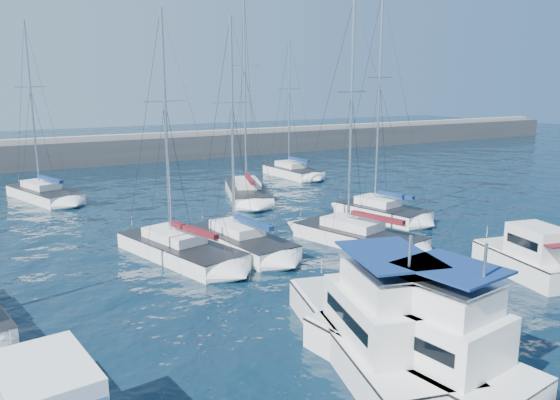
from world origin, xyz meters
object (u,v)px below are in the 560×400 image
sailboat_mid_c (241,241)px  sailboat_back_a (44,194)px  sailboat_mid_d (358,236)px  motor_yacht_stbd_outer (529,259)px  sailboat_back_c (293,171)px  sailboat_mid_e (382,211)px  sailboat_mid_b (179,249)px  motor_yacht_stbd_inner (425,350)px  motor_yacht_port_inner (374,329)px  sailboat_back_b (248,192)px

sailboat_mid_c → sailboat_back_a: bearing=104.9°
sailboat_mid_c → sailboat_mid_d: sailboat_mid_d is taller
motor_yacht_stbd_outer → sailboat_back_c: bearing=92.8°
sailboat_mid_d → sailboat_mid_e: size_ratio=0.91×
motor_yacht_stbd_outer → sailboat_back_c: 33.17m
sailboat_mid_b → motor_yacht_stbd_inner: bearing=-95.6°
sailboat_back_a → sailboat_back_c: sailboat_back_a is taller
motor_yacht_port_inner → motor_yacht_stbd_inner: bearing=-63.1°
sailboat_back_c → motor_yacht_stbd_inner: bearing=-118.1°
motor_yacht_port_inner → sailboat_back_b: bearing=87.8°
motor_yacht_stbd_inner → sailboat_mid_b: bearing=91.4°
sailboat_mid_b → sailboat_back_b: 17.05m
motor_yacht_stbd_inner → sailboat_mid_d: 16.04m
sailboat_mid_e → sailboat_back_b: size_ratio=0.90×
motor_yacht_stbd_outer → sailboat_mid_b: (-14.76, 11.86, -0.43)m
motor_yacht_stbd_outer → sailboat_back_b: bearing=110.8°
sailboat_mid_d → sailboat_mid_c: bearing=143.5°
motor_yacht_stbd_outer → sailboat_back_b: (-3.94, 25.04, -0.40)m
motor_yacht_stbd_inner → motor_yacht_stbd_outer: size_ratio=1.38×
motor_yacht_port_inner → sailboat_back_c: (17.71, 35.58, -0.60)m
motor_yacht_port_inner → motor_yacht_stbd_outer: (12.47, 2.82, -0.19)m
motor_yacht_stbd_inner → sailboat_back_c: 41.45m
motor_yacht_stbd_outer → motor_yacht_port_inner: bearing=-155.4°
motor_yacht_stbd_inner → sailboat_mid_d: bearing=52.7°
motor_yacht_stbd_outer → sailboat_mid_d: sailboat_mid_d is taller
motor_yacht_port_inner → sailboat_mid_d: size_ratio=0.70×
sailboat_mid_d → sailboat_back_b: bearing=73.8°
sailboat_mid_e → sailboat_back_a: (-21.02, 19.53, -0.04)m
motor_yacht_stbd_inner → motor_yacht_port_inner: bearing=94.3°
motor_yacht_stbd_inner → sailboat_mid_d: size_ratio=0.56×
motor_yacht_stbd_inner → motor_yacht_stbd_outer: 12.99m
sailboat_mid_e → motor_yacht_stbd_outer: bearing=-108.7°
sailboat_mid_d → motor_yacht_port_inner: bearing=-140.7°
motor_yacht_stbd_inner → motor_yacht_stbd_outer: motor_yacht_stbd_inner is taller
sailboat_mid_c → sailboat_mid_d: 7.30m
sailboat_back_a → sailboat_back_c: bearing=-18.3°
motor_yacht_stbd_outer → sailboat_mid_b: 18.94m
motor_yacht_stbd_outer → sailboat_back_c: (5.24, 32.75, -0.41)m
motor_yacht_stbd_outer → sailboat_back_b: 25.35m
sailboat_mid_d → sailboat_back_c: (9.37, 23.73, 0.01)m
sailboat_mid_e → sailboat_mid_c: bearing=175.9°
sailboat_back_a → sailboat_back_b: 17.52m
motor_yacht_stbd_inner → sailboat_mid_b: (-2.74, 16.79, -0.62)m
sailboat_mid_e → sailboat_back_a: bearing=124.6°
sailboat_mid_b → sailboat_mid_e: sailboat_mid_e is taller
sailboat_mid_c → sailboat_back_c: (16.18, 21.12, 0.01)m
sailboat_back_a → sailboat_back_c: 24.79m
sailboat_mid_d → sailboat_back_c: sailboat_mid_d is taller
motor_yacht_port_inner → sailboat_back_a: sailboat_back_a is taller
motor_yacht_stbd_outer → sailboat_mid_e: size_ratio=0.37×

